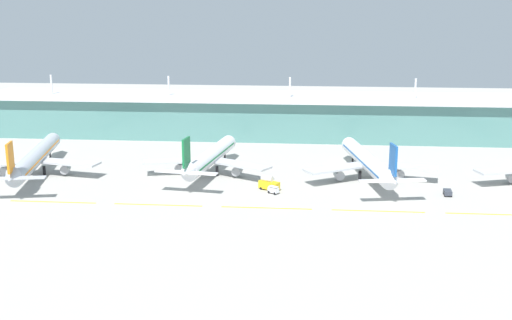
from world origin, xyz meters
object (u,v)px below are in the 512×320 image
object	(u,v)px
baggage_cart	(273,190)
airliner_far_middle	(368,162)
airliner_near_middle	(210,157)
fuel_truck	(269,183)
airliner_nearest	(35,158)
pushback_tug	(448,192)

from	to	relation	value
baggage_cart	airliner_far_middle	bearing A→B (deg)	32.60
airliner_near_middle	baggage_cart	world-z (taller)	airliner_near_middle
airliner_far_middle	fuel_truck	size ratio (longest dim) A/B	8.67
airliner_nearest	airliner_near_middle	world-z (taller)	same
fuel_truck	baggage_cart	bearing A→B (deg)	-65.84
airliner_near_middle	airliner_far_middle	size ratio (longest dim) A/B	0.92
airliner_far_middle	pushback_tug	world-z (taller)	airliner_far_middle
airliner_far_middle	fuel_truck	bearing A→B (deg)	-154.19
airliner_near_middle	baggage_cart	bearing A→B (deg)	-41.95
airliner_nearest	airliner_near_middle	bearing A→B (deg)	6.01
airliner_far_middle	pushback_tug	xyz separation A→B (m)	(24.61, -17.74, -5.35)
airliner_nearest	airliner_near_middle	xyz separation A→B (m)	(63.39, 6.68, -0.01)
airliner_nearest	pushback_tug	world-z (taller)	airliner_nearest
airliner_near_middle	baggage_cart	size ratio (longest dim) A/B	15.31
baggage_cart	airliner_near_middle	bearing A→B (deg)	138.05
airliner_nearest	pushback_tug	distance (m)	146.07
fuel_truck	pushback_tug	bearing A→B (deg)	-1.10
airliner_nearest	airliner_far_middle	world-z (taller)	same
airliner_near_middle	airliner_nearest	bearing A→B (deg)	-173.99
baggage_cart	fuel_truck	size ratio (longest dim) A/B	0.52
airliner_far_middle	baggage_cart	xyz separation A→B (m)	(-32.48, -20.77, -5.19)
baggage_cart	fuel_truck	world-z (taller)	fuel_truck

